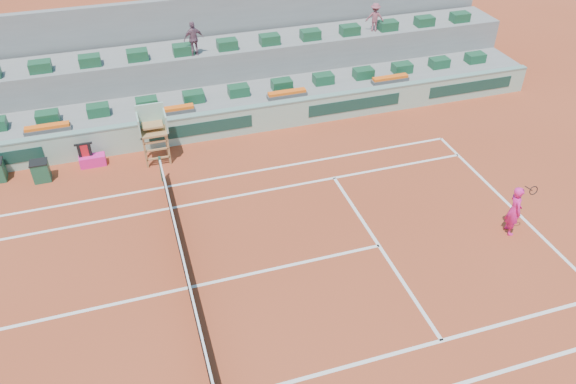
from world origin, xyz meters
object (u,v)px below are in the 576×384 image
at_px(umpire_chair, 153,127).
at_px(drink_cooler_a, 41,171).
at_px(tennis_player, 514,210).
at_px(player_bag, 93,161).

bearing_deg(umpire_chair, drink_cooler_a, -178.51).
relative_size(umpire_chair, drink_cooler_a, 2.86).
bearing_deg(umpire_chair, tennis_player, -36.69).
xyz_separation_m(player_bag, umpire_chair, (2.52, -0.37, 1.32)).
bearing_deg(tennis_player, umpire_chair, 143.31).
height_order(player_bag, umpire_chair, umpire_chair).
xyz_separation_m(drink_cooler_a, tennis_player, (15.37, -8.05, 0.51)).
height_order(player_bag, drink_cooler_a, drink_cooler_a).
bearing_deg(drink_cooler_a, tennis_player, -27.63).
bearing_deg(umpire_chair, player_bag, 171.73).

